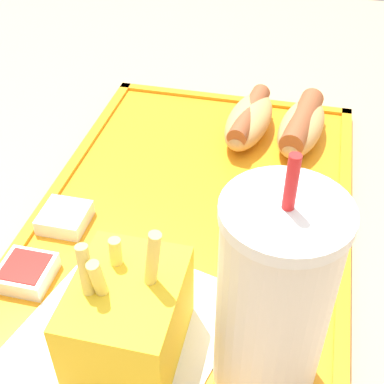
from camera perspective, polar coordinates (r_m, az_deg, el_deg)
The scene contains 9 objects.
dining_table at distance 0.84m, azimuth -0.02°, elevation -19.18°, with size 1.26×1.18×0.71m.
food_tray at distance 0.53m, azimuth 0.00°, elevation -2.86°, with size 0.47×0.31×0.01m.
paper_napkin at distance 0.44m, azimuth -7.64°, elevation -15.12°, with size 0.21×0.19×0.00m.
soda_cup at distance 0.35m, azimuth 8.65°, elevation -11.61°, with size 0.08×0.08×0.20m.
hot_dog_far at distance 0.63m, azimuth 11.62°, elevation 6.99°, with size 0.12×0.07×0.04m.
hot_dog_near at distance 0.63m, azimuth 6.11°, elevation 7.72°, with size 0.12×0.06×0.04m.
fries_carton at distance 0.40m, azimuth -7.08°, elevation -13.14°, with size 0.09×0.08×0.12m.
sauce_cup_mayo at distance 0.53m, azimuth -13.43°, elevation -2.60°, with size 0.04×0.04×0.02m.
sauce_cup_ketchup at distance 0.49m, azimuth -17.26°, elevation -8.16°, with size 0.04×0.04×0.02m.
Camera 1 is at (0.42, 0.10, 1.08)m, focal length 50.00 mm.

